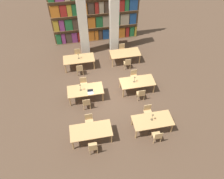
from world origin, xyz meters
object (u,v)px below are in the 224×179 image
(chair_3, at_px, (148,111))
(chair_0, at_px, (93,147))
(chair_4, at_px, (87,103))
(laptop, at_px, (90,92))
(reading_table_0, at_px, (91,131))
(desk_lamp_0, at_px, (153,116))
(pillar_center, at_px, (114,11))
(reading_table_4, at_px, (79,59))
(chair_2, at_px, (157,136))
(reading_table_2, at_px, (85,90))
(chair_11, at_px, (122,49))
(chair_9, at_px, (78,55))
(desk_lamp_2, at_px, (135,78))
(desk_lamp_1, at_px, (80,86))
(chair_6, at_px, (141,94))
(reading_table_5, at_px, (125,54))
(reading_table_1, at_px, (152,121))
(chair_7, at_px, (134,76))
(reading_table_3, at_px, (137,82))
(chair_10, at_px, (127,63))
(pillar_left, at_px, (82,14))
(desk_lamp_3, at_px, (78,55))
(chair_1, at_px, (89,121))
(chair_5, at_px, (84,84))

(chair_3, bearing_deg, chair_0, 26.09)
(chair_4, relative_size, laptop, 2.69)
(reading_table_0, bearing_deg, desk_lamp_0, 0.82)
(pillar_center, bearing_deg, reading_table_4, -148.96)
(chair_2, height_order, reading_table_2, chair_2)
(pillar_center, xyz_separation_m, chair_11, (0.45, -0.83, -2.54))
(chair_3, distance_m, chair_9, 6.60)
(reading_table_0, relative_size, desk_lamp_2, 4.96)
(reading_table_0, xyz_separation_m, desk_lamp_1, (-0.22, 2.79, 0.38))
(chair_0, xyz_separation_m, chair_2, (3.19, 0.01, 0.00))
(chair_6, distance_m, reading_table_4, 4.88)
(desk_lamp_1, relative_size, reading_table_5, 0.23)
(chair_3, distance_m, reading_table_2, 3.74)
(pillar_center, height_order, chair_2, pillar_center)
(reading_table_1, height_order, chair_7, chair_7)
(chair_6, relative_size, chair_9, 1.00)
(chair_4, xyz_separation_m, reading_table_3, (3.16, 0.86, 0.19))
(chair_2, relative_size, desk_lamp_0, 1.90)
(chair_10, bearing_deg, chair_6, -87.86)
(pillar_left, bearing_deg, desk_lamp_1, -98.98)
(reading_table_0, distance_m, chair_2, 3.28)
(pillar_left, distance_m, desk_lamp_3, 2.64)
(reading_table_1, height_order, desk_lamp_3, desk_lamp_3)
(pillar_left, bearing_deg, reading_table_0, -93.85)
(laptop, xyz_separation_m, chair_6, (2.88, -0.40, -0.31))
(desk_lamp_1, height_order, chair_10, desk_lamp_1)
(chair_0, xyz_separation_m, chair_4, (0.00, 2.79, 0.00))
(chair_7, xyz_separation_m, chair_11, (-0.11, 2.86, 0.00))
(pillar_center, bearing_deg, desk_lamp_3, -149.01)
(pillar_left, relative_size, chair_2, 6.96)
(desk_lamp_2, relative_size, chair_11, 0.48)
(desk_lamp_0, bearing_deg, laptop, 139.16)
(reading_table_2, bearing_deg, chair_11, 50.79)
(reading_table_0, xyz_separation_m, reading_table_1, (3.16, 0.01, 0.00))
(reading_table_2, relative_size, laptop, 6.41)
(desk_lamp_1, bearing_deg, chair_11, 48.48)
(reading_table_1, relative_size, chair_11, 2.38)
(chair_1, bearing_deg, reading_table_4, -89.08)
(reading_table_0, bearing_deg, chair_2, -13.61)
(desk_lamp_2, distance_m, reading_table_5, 2.87)
(chair_3, height_order, laptop, laptop)
(pillar_left, height_order, desk_lamp_1, pillar_left)
(chair_4, height_order, chair_5, same)
(reading_table_1, height_order, chair_11, chair_11)
(reading_table_0, xyz_separation_m, reading_table_3, (3.15, 2.87, 0.00))
(chair_0, bearing_deg, reading_table_2, 89.35)
(chair_9, bearing_deg, desk_lamp_0, 116.75)
(pillar_left, bearing_deg, chair_7, -54.10)
(desk_lamp_3, bearing_deg, reading_table_0, -89.15)
(chair_2, xyz_separation_m, desk_lamp_0, (-0.06, 0.81, 0.57))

